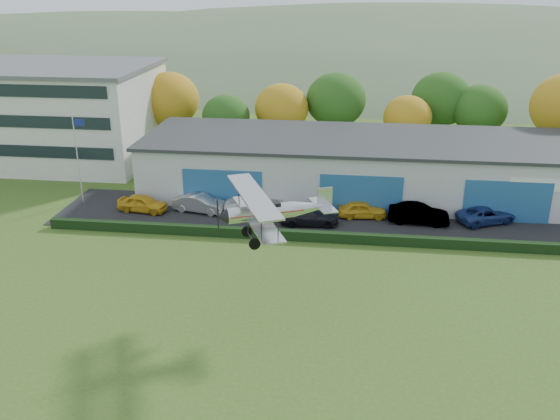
# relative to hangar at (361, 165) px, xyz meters

# --- Properties ---
(ground) EXTENTS (300.00, 300.00, 0.00)m
(ground) POSITION_rel_hangar_xyz_m (-5.00, -27.98, -2.66)
(ground) COLOR #325A1C
(ground) RESTS_ON ground
(apron) EXTENTS (48.00, 9.00, 0.05)m
(apron) POSITION_rel_hangar_xyz_m (-2.00, -6.98, -2.63)
(apron) COLOR black
(apron) RESTS_ON ground
(hedge) EXTENTS (46.00, 0.60, 0.80)m
(hedge) POSITION_rel_hangar_xyz_m (-2.00, -11.78, -2.26)
(hedge) COLOR black
(hedge) RESTS_ON ground
(hangar) EXTENTS (40.60, 12.60, 5.30)m
(hangar) POSITION_rel_hangar_xyz_m (0.00, 0.00, 0.00)
(hangar) COLOR #B2B7BC
(hangar) RESTS_ON ground
(office_block) EXTENTS (20.60, 15.60, 10.40)m
(office_block) POSITION_rel_hangar_xyz_m (-33.00, 7.02, 2.56)
(office_block) COLOR silver
(office_block) RESTS_ON ground
(flagpole) EXTENTS (1.05, 0.10, 8.00)m
(flagpole) POSITION_rel_hangar_xyz_m (-24.88, -5.98, 2.13)
(flagpole) COLOR silver
(flagpole) RESTS_ON ground
(tree_belt) EXTENTS (75.70, 13.22, 10.12)m
(tree_belt) POSITION_rel_hangar_xyz_m (-4.15, 12.64, 2.95)
(tree_belt) COLOR #3D2614
(tree_belt) RESTS_ON ground
(distant_hills) EXTENTS (430.00, 196.00, 56.00)m
(distant_hills) POSITION_rel_hangar_xyz_m (-9.38, 112.02, -15.70)
(distant_hills) COLOR #4C6642
(distant_hills) RESTS_ON ground
(car_0) EXTENTS (4.51, 2.27, 1.47)m
(car_0) POSITION_rel_hangar_xyz_m (-18.80, -7.50, -1.87)
(car_0) COLOR gold
(car_0) RESTS_ON apron
(car_1) EXTENTS (4.95, 2.54, 1.55)m
(car_1) POSITION_rel_hangar_xyz_m (-13.82, -6.96, -1.83)
(car_1) COLOR silver
(car_1) RESTS_ON apron
(car_2) EXTENTS (5.97, 3.18, 1.60)m
(car_2) POSITION_rel_hangar_xyz_m (-8.65, -7.18, -1.81)
(car_2) COLOR silver
(car_2) RESTS_ON apron
(car_3) EXTENTS (4.99, 2.33, 1.41)m
(car_3) POSITION_rel_hangar_xyz_m (-4.19, -8.61, -1.90)
(car_3) COLOR black
(car_3) RESTS_ON apron
(car_4) EXTENTS (4.21, 2.00, 1.39)m
(car_4) POSITION_rel_hangar_xyz_m (0.19, -6.52, -1.91)
(car_4) COLOR gold
(car_4) RESTS_ON apron
(car_5) EXTENTS (5.08, 2.11, 1.63)m
(car_5) POSITION_rel_hangar_xyz_m (4.81, -7.25, -1.79)
(car_5) COLOR gray
(car_5) RESTS_ON apron
(car_6) EXTENTS (5.43, 4.10, 1.37)m
(car_6) POSITION_rel_hangar_xyz_m (10.39, -6.41, -1.92)
(car_6) COLOR navy
(car_6) RESTS_ON apron
(biplane) EXTENTS (7.06, 7.75, 2.96)m
(biplane) POSITION_rel_hangar_xyz_m (-5.42, -22.26, 3.95)
(biplane) COLOR silver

